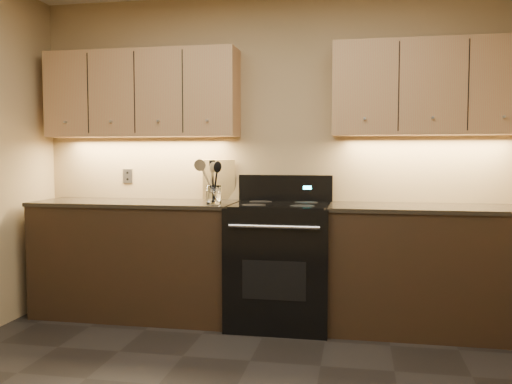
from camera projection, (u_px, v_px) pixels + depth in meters
wall_back at (277, 155)px, 4.43m from camera, size 4.00×0.04×2.60m
counter_left at (137, 258)px, 4.39m from camera, size 1.62×0.62×0.93m
counter_right at (429, 269)px, 3.97m from camera, size 1.46×0.62×0.93m
stove at (280, 262)px, 4.16m from camera, size 0.76×0.68×1.14m
upper_cab_left at (142, 94)px, 4.45m from camera, size 1.60×0.30×0.70m
upper_cab_right at (431, 88)px, 4.03m from camera, size 1.44×0.30×0.70m
outlet_plate at (128, 176)px, 4.67m from camera, size 0.08×0.01×0.12m
utensil_crock at (214, 195)px, 4.11m from camera, size 0.14×0.14×0.14m
cutting_board at (219, 180)px, 4.49m from camera, size 0.28×0.13×0.34m
wooden_spoon at (208, 182)px, 4.10m from camera, size 0.11×0.07×0.30m
black_spoon at (213, 181)px, 4.11m from camera, size 0.13×0.14×0.33m
black_turner at (214, 180)px, 4.09m from camera, size 0.12×0.13×0.34m
steel_spatula at (217, 180)px, 4.10m from camera, size 0.21×0.11×0.35m
steel_skimmer at (218, 180)px, 4.08m from camera, size 0.23×0.12×0.35m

